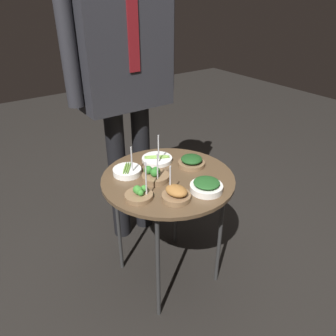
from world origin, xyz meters
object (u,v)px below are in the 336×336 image
object	(u,v)px
bowl_broccoli_far_rim	(155,176)
waiter_figure	(123,61)
bowl_asparagus_back_right	(157,159)
bowl_spinach_front_right	(206,186)
bowl_asparagus_front_left	(127,171)
bowl_spinach_back_left	(192,161)
serving_cart	(168,185)
bowl_broccoli_center	(139,194)
bowl_roast_mid_right	(176,194)

from	to	relation	value
bowl_broccoli_far_rim	waiter_figure	size ratio (longest dim) A/B	0.09
bowl_asparagus_back_right	waiter_figure	size ratio (longest dim) A/B	0.09
bowl_spinach_front_right	bowl_asparagus_front_left	bearing A→B (deg)	122.42
bowl_spinach_front_right	waiter_figure	distance (m)	0.82
bowl_spinach_back_left	serving_cart	bearing A→B (deg)	-171.56
bowl_spinach_back_left	bowl_broccoli_far_rim	size ratio (longest dim) A/B	0.87
serving_cart	bowl_broccoli_center	size ratio (longest dim) A/B	3.61
serving_cart	bowl_asparagus_front_left	world-z (taller)	bowl_asparagus_front_left
serving_cart	bowl_asparagus_front_left	xyz separation A→B (m)	(-0.15, 0.14, 0.06)
serving_cart	bowl_spinach_back_left	bearing A→B (deg)	8.44
bowl_spinach_front_right	bowl_roast_mid_right	bearing A→B (deg)	170.85
bowl_asparagus_front_left	bowl_roast_mid_right	xyz separation A→B (m)	(0.07, -0.32, 0.01)
bowl_asparagus_front_left	bowl_spinach_back_left	bearing A→B (deg)	-20.30
bowl_asparagus_front_left	bowl_broccoli_center	bearing A→B (deg)	-105.71
serving_cart	bowl_spinach_back_left	xyz separation A→B (m)	(0.17, 0.02, 0.07)
bowl_asparagus_front_left	waiter_figure	xyz separation A→B (m)	(0.19, 0.34, 0.46)
bowl_broccoli_center	bowl_asparagus_back_right	xyz separation A→B (m)	(0.26, 0.25, -0.01)
bowl_broccoli_center	waiter_figure	bearing A→B (deg)	65.31
serving_cart	bowl_spinach_front_right	bearing A→B (deg)	-70.83
bowl_roast_mid_right	serving_cart	bearing A→B (deg)	65.33
bowl_spinach_front_right	bowl_asparagus_back_right	bearing A→B (deg)	93.33
bowl_broccoli_center	bowl_roast_mid_right	size ratio (longest dim) A/B	1.18
bowl_asparagus_front_left	waiter_figure	bearing A→B (deg)	60.12
serving_cart	bowl_roast_mid_right	size ratio (longest dim) A/B	4.26
serving_cart	waiter_figure	xyz separation A→B (m)	(0.05, 0.48, 0.52)
bowl_broccoli_center	bowl_asparagus_back_right	bearing A→B (deg)	43.62
serving_cart	bowl_broccoli_far_rim	xyz separation A→B (m)	(-0.07, 0.01, 0.07)
bowl_spinach_back_left	bowl_roast_mid_right	xyz separation A→B (m)	(-0.25, -0.20, 0.00)
bowl_broccoli_center	bowl_asparagus_back_right	size ratio (longest dim) A/B	1.08
bowl_asparagus_front_left	bowl_broccoli_center	distance (m)	0.23
bowl_spinach_back_left	bowl_broccoli_center	world-z (taller)	bowl_broccoli_center
bowl_spinach_front_right	bowl_broccoli_center	size ratio (longest dim) A/B	0.83
bowl_spinach_back_left	bowl_spinach_front_right	world-z (taller)	bowl_spinach_front_right
bowl_broccoli_far_rim	waiter_figure	world-z (taller)	waiter_figure
bowl_spinach_back_left	bowl_spinach_front_right	xyz separation A→B (m)	(-0.10, -0.23, 0.00)
bowl_asparagus_front_left	bowl_asparagus_back_right	distance (m)	0.20
bowl_spinach_front_right	bowl_asparagus_back_right	xyz separation A→B (m)	(-0.02, 0.37, -0.01)
waiter_figure	serving_cart	bearing A→B (deg)	-95.48
bowl_roast_mid_right	waiter_figure	world-z (taller)	waiter_figure
bowl_asparagus_front_left	bowl_roast_mid_right	world-z (taller)	bowl_asparagus_front_left
bowl_asparagus_back_right	bowl_spinach_front_right	bearing A→B (deg)	-86.67
bowl_spinach_back_left	bowl_asparagus_back_right	bearing A→B (deg)	129.17
bowl_asparagus_front_left	bowl_spinach_front_right	size ratio (longest dim) A/B	1.07
bowl_spinach_back_left	bowl_asparagus_front_left	bearing A→B (deg)	159.70
bowl_asparagus_front_left	bowl_roast_mid_right	distance (m)	0.33
bowl_asparagus_front_left	bowl_broccoli_far_rim	size ratio (longest dim) A/B	1.01
serving_cart	bowl_broccoli_center	distance (m)	0.23
serving_cart	bowl_asparagus_back_right	bearing A→B (deg)	74.02
bowl_roast_mid_right	bowl_spinach_front_right	bearing A→B (deg)	-9.15
bowl_spinach_back_left	waiter_figure	bearing A→B (deg)	104.95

